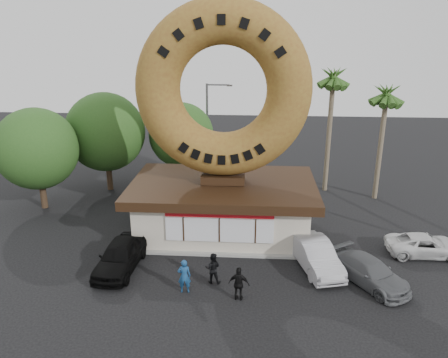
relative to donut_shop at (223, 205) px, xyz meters
The scene contains 16 objects.
ground 6.24m from the donut_shop, 90.00° to the right, with size 90.00×90.00×0.00m, color black.
donut_shop is the anchor object (origin of this frame).
giant_donut 7.05m from the donut_shop, 90.00° to the left, with size 10.03×10.03×2.56m, color olive.
tree_west 12.15m from the donut_shop, 143.55° to the left, with size 6.00×6.00×7.65m.
tree_mid 10.12m from the donut_shop, 113.92° to the left, with size 5.20×5.20×6.63m.
tree_far 13.59m from the donut_shop, 166.94° to the left, with size 5.60×5.60×7.14m.
palm_near 12.83m from the donut_shop, 46.90° to the left, with size 2.60×2.60×9.75m.
palm_far 14.00m from the donut_shop, 30.64° to the left, with size 2.60×2.60×8.75m.
street_lamp 10.54m from the donut_shop, 100.50° to the left, with size 2.11×0.20×8.00m.
person_left 6.98m from the donut_shop, 101.64° to the right, with size 0.64×0.42×1.74m, color navy.
person_center 5.94m from the donut_shop, 91.05° to the right, with size 0.79×0.61×1.62m, color black.
person_right 7.41m from the donut_shop, 80.22° to the right, with size 0.99×0.41×1.70m, color black.
car_black 7.14m from the donut_shop, 136.17° to the right, with size 1.85×4.59×1.56m, color black.
car_silver 6.68m from the donut_shop, 38.03° to the right, with size 1.60×4.59×1.51m, color #A4A3A8.
car_grey 9.49m from the donut_shop, 34.94° to the right, with size 1.79×4.40×1.28m, color #5D5F62.
car_white 11.82m from the donut_shop, 10.78° to the right, with size 1.96×4.26×1.18m, color silver.
Camera 1 is at (1.76, -18.89, 12.14)m, focal length 35.00 mm.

